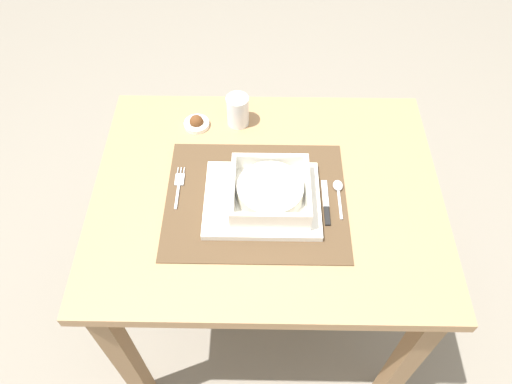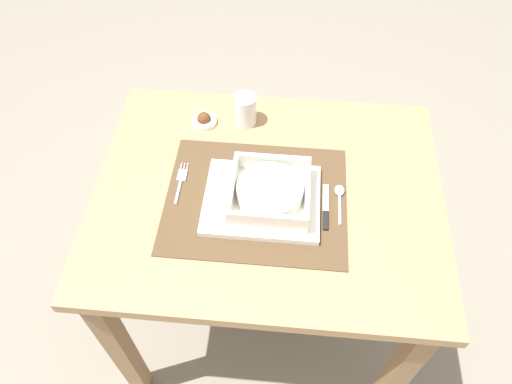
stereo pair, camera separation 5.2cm
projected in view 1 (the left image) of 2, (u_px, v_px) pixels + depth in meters
name	position (u px, v px, depth m)	size (l,w,h in m)	color
ground_plane	(263.00, 311.00, 1.73)	(6.00, 6.00, 0.00)	gray
dining_table	(266.00, 218.00, 1.26)	(0.84, 0.67, 0.71)	#A37A51
placemat	(256.00, 199.00, 1.15)	(0.43, 0.35, 0.00)	#4C3823
serving_plate	(262.00, 200.00, 1.14)	(0.27, 0.22, 0.02)	white
porridge_bowl	(270.00, 192.00, 1.11)	(0.18, 0.18, 0.06)	white
fork	(179.00, 184.00, 1.17)	(0.02, 0.13, 0.00)	silver
spoon	(338.00, 189.00, 1.16)	(0.02, 0.11, 0.01)	silver
butter_knife	(326.00, 205.00, 1.13)	(0.01, 0.13, 0.01)	black
bread_knife	(314.00, 198.00, 1.14)	(0.01, 0.14, 0.01)	#59331E
drinking_glass	(238.00, 112.00, 1.28)	(0.06, 0.06, 0.09)	white
condiment_saucer	(197.00, 123.00, 1.29)	(0.07, 0.07, 0.04)	white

